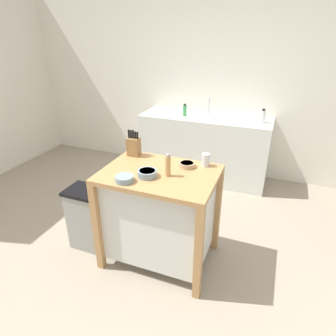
{
  "coord_description": "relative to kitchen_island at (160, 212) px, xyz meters",
  "views": [
    {
      "loc": [
        0.92,
        -1.83,
        1.98
      ],
      "look_at": [
        0.06,
        0.37,
        0.85
      ],
      "focal_mm": 31.22,
      "sensor_mm": 36.0,
      "label": 1
    }
  ],
  "objects": [
    {
      "name": "sink_faucet",
      "position": [
        -0.08,
        1.94,
        0.51
      ],
      "size": [
        0.02,
        0.02,
        0.22
      ],
      "color": "#B7BCC1",
      "rests_on": "sink_counter"
    },
    {
      "name": "bowl_stoneware_deep",
      "position": [
        0.18,
        0.18,
        0.42
      ],
      "size": [
        0.14,
        0.14,
        0.04
      ],
      "color": "tan",
      "rests_on": "kitchen_island"
    },
    {
      "name": "drinking_cup",
      "position": [
        0.32,
        0.26,
        0.46
      ],
      "size": [
        0.07,
        0.07,
        0.11
      ],
      "color": "silver",
      "rests_on": "kitchen_island"
    },
    {
      "name": "trash_bin",
      "position": [
        -0.72,
        -0.09,
        -0.19
      ],
      "size": [
        0.36,
        0.28,
        0.63
      ],
      "color": "gray",
      "rests_on": "ground"
    },
    {
      "name": "pepper_grinder",
      "position": [
        0.09,
        -0.03,
        0.49
      ],
      "size": [
        0.04,
        0.04,
        0.2
      ],
      "color": "tan",
      "rests_on": "kitchen_island"
    },
    {
      "name": "kitchen_island",
      "position": [
        0.0,
        0.0,
        0.0
      ],
      "size": [
        0.96,
        0.69,
        0.9
      ],
      "color": "#AD7F4C",
      "rests_on": "ground"
    },
    {
      "name": "bottle_hand_soap",
      "position": [
        -0.36,
        1.73,
        0.48
      ],
      "size": [
        0.05,
        0.05,
        0.16
      ],
      "color": "green",
      "rests_on": "sink_counter"
    },
    {
      "name": "ground_plane",
      "position": [
        -0.06,
        -0.17,
        -0.51
      ],
      "size": [
        6.84,
        6.84,
        0.0
      ],
      "primitive_type": "plane",
      "color": "gray",
      "rests_on": "ground"
    },
    {
      "name": "sink_counter",
      "position": [
        -0.08,
        1.8,
        -0.05
      ],
      "size": [
        1.77,
        0.6,
        0.91
      ],
      "color": "silver",
      "rests_on": "ground"
    },
    {
      "name": "wall_back",
      "position": [
        -0.06,
        2.15,
        0.79
      ],
      "size": [
        5.84,
        0.1,
        2.6
      ],
      "primitive_type": "cube",
      "color": "silver",
      "rests_on": "ground"
    },
    {
      "name": "bowl_ceramic_wide",
      "position": [
        -0.19,
        -0.25,
        0.42
      ],
      "size": [
        0.14,
        0.14,
        0.05
      ],
      "color": "gray",
      "rests_on": "kitchen_island"
    },
    {
      "name": "knife_block",
      "position": [
        -0.36,
        0.25,
        0.49
      ],
      "size": [
        0.11,
        0.09,
        0.25
      ],
      "color": "olive",
      "rests_on": "kitchen_island"
    },
    {
      "name": "bowl_ceramic_small",
      "position": [
        -0.06,
        -0.11,
        0.43
      ],
      "size": [
        0.16,
        0.16,
        0.05
      ],
      "color": "gray",
      "rests_on": "kitchen_island"
    },
    {
      "name": "bottle_spray_cleaner",
      "position": [
        0.66,
        1.78,
        0.48
      ],
      "size": [
        0.06,
        0.06,
        0.18
      ],
      "color": "white",
      "rests_on": "sink_counter"
    }
  ]
}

